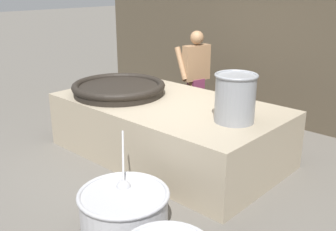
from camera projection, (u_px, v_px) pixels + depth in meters
name	position (u px, v px, depth m)	size (l,w,h in m)	color
ground_plane	(168.00, 154.00, 5.87)	(60.00, 60.00, 0.00)	#666059
back_wall	(262.00, 16.00, 6.99)	(7.80, 0.24, 3.72)	#4C4233
hearth_platform	(168.00, 129.00, 5.74)	(3.30, 1.84, 0.82)	tan
giant_wok_near	(119.00, 88.00, 5.96)	(1.41, 1.41, 0.19)	black
stock_pot	(235.00, 97.00, 4.73)	(0.52, 0.52, 0.60)	gray
cook	(196.00, 75.00, 6.85)	(0.46, 0.66, 1.67)	#9E7551
prep_bowl_vegetables	(124.00, 208.00, 4.07)	(1.06, 0.99, 0.80)	#B7B7BC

